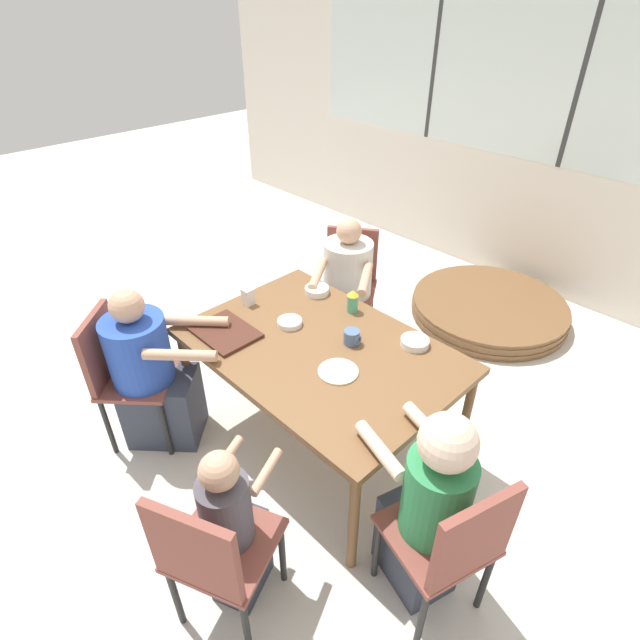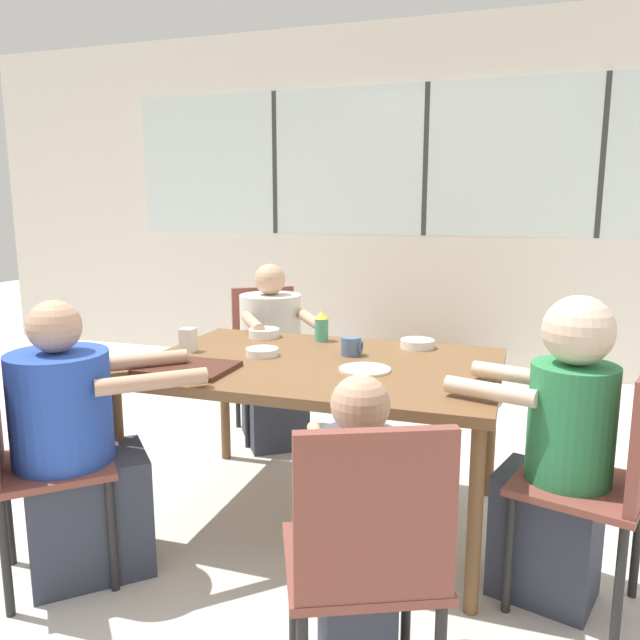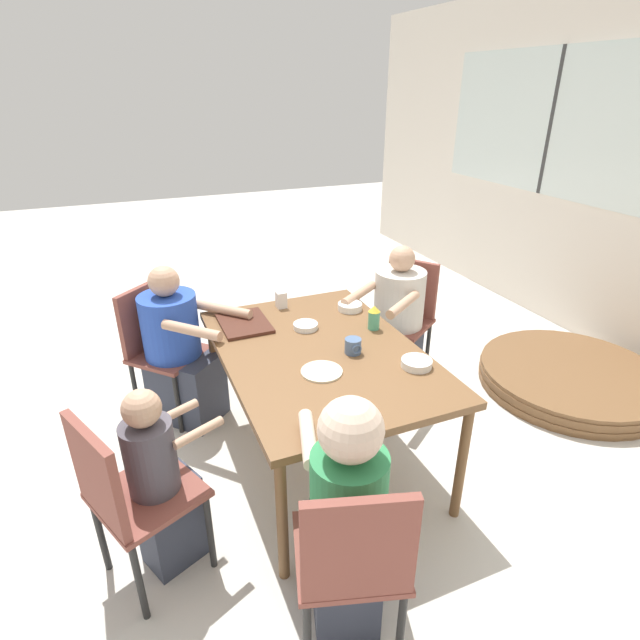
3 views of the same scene
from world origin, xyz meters
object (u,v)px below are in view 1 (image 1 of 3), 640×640
(chair_for_man_teal_shirt, at_px, (453,541))
(person_man_teal_shirt, at_px, (427,512))
(person_woman_green_shirt, at_px, (346,295))
(bowl_cereal, at_px, (317,290))
(chair_for_toddler, at_px, (211,553))
(sippy_cup, at_px, (353,301))
(chair_for_man_blue_shirt, at_px, (120,368))
(folded_table_stack, at_px, (488,308))
(chair_for_woman_green_shirt, at_px, (350,276))
(person_man_blue_shirt, at_px, (152,377))
(coffee_mug, at_px, (352,337))
(person_toddler, at_px, (233,532))
(bowl_fruit, at_px, (415,342))
(bowl_white_shallow, at_px, (290,322))
(milk_carton_small, at_px, (248,297))

(chair_for_man_teal_shirt, xyz_separation_m, person_man_teal_shirt, (-0.16, 0.05, -0.02))
(person_woman_green_shirt, xyz_separation_m, bowl_cereal, (0.13, -0.43, 0.28))
(chair_for_toddler, height_order, person_man_teal_shirt, person_man_teal_shirt)
(sippy_cup, bearing_deg, chair_for_man_blue_shirt, -121.37)
(bowl_cereal, height_order, folded_table_stack, bowl_cereal)
(chair_for_woman_green_shirt, distance_m, chair_for_man_blue_shirt, 1.75)
(chair_for_woman_green_shirt, relative_size, chair_for_toddler, 1.00)
(person_man_blue_shirt, xyz_separation_m, person_man_teal_shirt, (1.66, 0.39, 0.05))
(chair_for_man_teal_shirt, bearing_deg, bowl_cereal, 81.70)
(person_man_teal_shirt, relative_size, folded_table_stack, 0.84)
(person_man_blue_shirt, xyz_separation_m, sippy_cup, (0.59, 1.06, 0.33))
(sippy_cup, bearing_deg, chair_for_woman_green_shirt, 133.58)
(coffee_mug, distance_m, sippy_cup, 0.33)
(chair_for_woman_green_shirt, relative_size, person_toddler, 0.93)
(person_toddler, bearing_deg, chair_for_toddler, -90.00)
(chair_for_man_blue_shirt, xyz_separation_m, bowl_fruit, (1.19, 1.18, 0.21))
(chair_for_man_blue_shirt, distance_m, bowl_white_shallow, 1.01)
(person_man_teal_shirt, distance_m, bowl_white_shallow, 1.28)
(person_toddler, distance_m, folded_table_stack, 2.93)
(chair_for_man_blue_shirt, distance_m, person_man_teal_shirt, 1.86)
(milk_carton_small, height_order, folded_table_stack, milk_carton_small)
(bowl_white_shallow, relative_size, folded_table_stack, 0.11)
(coffee_mug, height_order, sippy_cup, sippy_cup)
(chair_for_man_teal_shirt, bearing_deg, person_man_blue_shirt, 117.30)
(bowl_fruit, xyz_separation_m, folded_table_stack, (-0.34, 1.59, -0.66))
(chair_for_woman_green_shirt, relative_size, coffee_mug, 9.21)
(chair_for_woman_green_shirt, bearing_deg, person_toddler, 85.18)
(chair_for_toddler, bearing_deg, person_man_blue_shirt, 138.01)
(person_man_teal_shirt, distance_m, bowl_fruit, 0.93)
(milk_carton_small, height_order, bowl_fruit, milk_carton_small)
(person_woman_green_shirt, height_order, person_man_blue_shirt, person_man_blue_shirt)
(milk_carton_small, bearing_deg, coffee_mug, 12.58)
(folded_table_stack, bearing_deg, person_man_teal_shirt, -67.51)
(bowl_white_shallow, bearing_deg, person_toddler, -53.75)
(person_man_blue_shirt, distance_m, sippy_cup, 1.26)
(chair_for_man_blue_shirt, bearing_deg, person_man_blue_shirt, 90.00)
(person_man_teal_shirt, bearing_deg, chair_for_toddler, 164.93)
(chair_for_man_blue_shirt, distance_m, folded_table_stack, 2.93)
(chair_for_man_blue_shirt, bearing_deg, person_woman_green_shirt, 126.65)
(coffee_mug, relative_size, bowl_fruit, 0.61)
(chair_for_toddler, bearing_deg, folded_table_stack, 74.48)
(person_man_blue_shirt, xyz_separation_m, folded_table_stack, (0.73, 2.65, -0.38))
(person_man_blue_shirt, height_order, sippy_cup, person_man_blue_shirt)
(chair_for_woman_green_shirt, relative_size, bowl_white_shallow, 6.06)
(person_man_teal_shirt, distance_m, folded_table_stack, 2.48)
(chair_for_woman_green_shirt, relative_size, bowl_fruit, 5.58)
(person_man_teal_shirt, relative_size, sippy_cup, 7.35)
(person_woman_green_shirt, height_order, bowl_white_shallow, person_woman_green_shirt)
(person_toddler, bearing_deg, milk_carton_small, 114.77)
(person_woman_green_shirt, xyz_separation_m, sippy_cup, (0.43, -0.42, 0.33))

